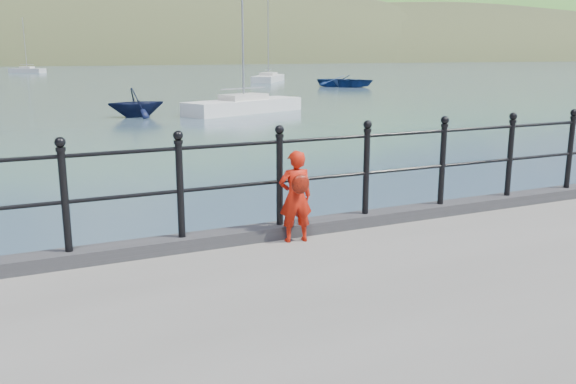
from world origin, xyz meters
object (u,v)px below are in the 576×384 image
child (296,196)px  launch_blue (346,81)px  railing (231,173)px  sailboat_far (268,79)px  sailboat_near (244,107)px  sailboat_deep (27,71)px  launch_navy (136,103)px

child → launch_blue: size_ratio=0.20×
railing → launch_blue: 51.42m
sailboat_far → sailboat_near: 35.55m
sailboat_deep → railing: bearing=-49.3°
launch_blue → sailboat_near: 26.28m
railing → sailboat_near: sailboat_near is taller
launch_navy → child: bearing=169.5°
launch_navy → railing: bearing=167.9°
sailboat_far → sailboat_deep: bearing=62.2°
railing → launch_blue: bearing=58.2°
railing → launch_navy: 24.72m
launch_navy → sailboat_deep: sailboat_deep is taller
sailboat_near → railing: bearing=-132.9°
launch_blue → sailboat_deep: bearing=77.5°
child → launch_blue: child is taller
sailboat_deep → sailboat_far: (22.81, -43.61, 0.00)m
launch_blue → sailboat_far: 12.92m
child → launch_navy: 24.87m
launch_navy → sailboat_near: bearing=-95.2°
railing → launch_navy: railing is taller
sailboat_far → railing: bearing=-169.0°
railing → child: bearing=-20.7°
railing → launch_navy: (3.77, 24.41, -1.10)m
launch_blue → railing: bearing=-158.5°
sailboat_deep → sailboat_near: sailboat_near is taller
child → sailboat_near: (8.73, 24.49, -1.21)m
launch_blue → sailboat_far: size_ratio=0.48×
sailboat_deep → sailboat_near: size_ratio=0.91×
launch_blue → sailboat_deep: 61.70m
child → launch_blue: 51.27m
railing → child: railing is taller
sailboat_deep → launch_navy: bearing=-46.8°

